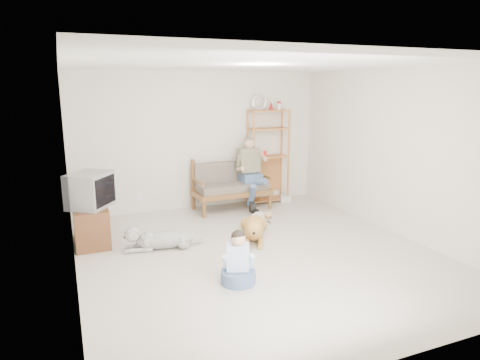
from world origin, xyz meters
name	(u,v)px	position (x,y,z in m)	size (l,w,h in m)	color
floor	(258,253)	(0.00, 0.00, 0.00)	(5.50, 5.50, 0.00)	silver
ceiling	(260,64)	(0.00, 0.00, 2.70)	(5.50, 5.50, 0.00)	white
wall_back	(200,141)	(0.00, 2.75, 1.35)	(5.00, 5.00, 0.00)	beige
wall_front	(400,218)	(0.00, -2.75, 1.35)	(5.00, 5.00, 0.00)	beige
wall_left	(68,178)	(-2.50, 0.00, 1.35)	(5.50, 5.50, 0.00)	beige
wall_right	(398,153)	(2.50, 0.00, 1.35)	(5.50, 5.50, 0.00)	beige
loveseat	(231,185)	(0.50, 2.38, 0.49)	(1.52, 0.75, 0.95)	brown
man	(252,177)	(0.86, 2.14, 0.65)	(0.54, 0.77, 1.25)	slate
etagere	(268,155)	(1.41, 2.55, 0.99)	(0.86, 0.38, 2.25)	#C67D3E
book_stack	(285,198)	(1.76, 2.40, 0.07)	(0.22, 0.16, 0.14)	silver
tv_stand	(91,225)	(-2.23, 1.38, 0.30)	(0.50, 0.90, 0.60)	brown
crt_tv	(90,190)	(-2.19, 1.34, 0.87)	(0.79, 0.82, 0.53)	gray
wall_outlet	(139,198)	(-1.25, 2.73, 0.30)	(0.12, 0.02, 0.08)	white
golden_retriever	(254,228)	(0.22, 0.62, 0.17)	(0.70, 1.29, 0.42)	#AA7C3B
shaggy_dog	(158,239)	(-1.32, 0.75, 0.15)	(1.27, 0.41, 0.38)	white
terrier	(263,216)	(0.73, 1.35, 0.09)	(0.25, 0.60, 0.22)	silver
child	(238,264)	(-0.63, -0.77, 0.25)	(0.44, 0.44, 0.69)	slate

